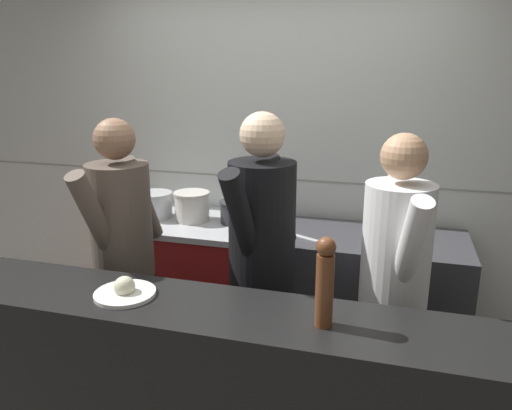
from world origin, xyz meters
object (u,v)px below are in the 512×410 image
object	(u,v)px
sauce_pot	(192,205)
plated_dish_main	(125,291)
pepper_mill	(325,280)
chefs_knife	(292,234)
chef_head_cook	(123,251)
braising_pot	(237,211)
chef_sous	(262,257)
oven_range	(198,280)
mixing_bowl_steel	(390,230)
stock_pot	(155,204)
chef_line	(394,280)

from	to	relation	value
sauce_pot	plated_dish_main	bearing A→B (deg)	-80.43
pepper_mill	chefs_knife	bearing A→B (deg)	107.55
sauce_pot	plated_dish_main	xyz separation A→B (m)	(0.21, -1.27, -0.03)
chef_head_cook	braising_pot	bearing A→B (deg)	67.88
braising_pot	pepper_mill	size ratio (longest dim) A/B	0.66
chefs_knife	plated_dish_main	xyz separation A→B (m)	(-0.51, -1.18, 0.08)
chef_sous	chefs_knife	bearing A→B (deg)	98.26
oven_range	chef_sous	world-z (taller)	chef_sous
pepper_mill	plated_dish_main	bearing A→B (deg)	178.78
mixing_bowl_steel	pepper_mill	world-z (taller)	pepper_mill
oven_range	stock_pot	distance (m)	0.62
sauce_pot	pepper_mill	bearing A→B (deg)	-49.34
stock_pot	pepper_mill	xyz separation A→B (m)	(1.39, -1.28, 0.15)
plated_dish_main	chef_sous	world-z (taller)	chef_sous
stock_pot	chef_line	distance (m)	1.79
oven_range	braising_pot	world-z (taller)	braising_pot
mixing_bowl_steel	chefs_knife	distance (m)	0.62
mixing_bowl_steel	chef_head_cook	xyz separation A→B (m)	(-1.45, -0.77, -0.01)
oven_range	plated_dish_main	distance (m)	1.39
pepper_mill	chef_line	size ratio (longest dim) A/B	0.22
chef_head_cook	chef_line	distance (m)	1.48
stock_pot	mixing_bowl_steel	world-z (taller)	stock_pot
stock_pot	chef_sous	distance (m)	1.17
chefs_knife	pepper_mill	bearing A→B (deg)	-72.45
mixing_bowl_steel	plated_dish_main	distance (m)	1.72
chef_head_cook	chef_sous	xyz separation A→B (m)	(0.80, 0.06, 0.03)
stock_pot	pepper_mill	bearing A→B (deg)	-42.81
chefs_knife	chef_line	world-z (taller)	chef_line
pepper_mill	chef_line	xyz separation A→B (m)	(0.26, 0.60, -0.23)
sauce_pot	mixing_bowl_steel	world-z (taller)	sauce_pot
sauce_pot	chefs_knife	distance (m)	0.74
oven_range	pepper_mill	distance (m)	1.83
chefs_knife	chef_head_cook	distance (m)	1.06
chef_sous	chef_line	bearing A→B (deg)	11.01
sauce_pot	chef_line	world-z (taller)	chef_line
oven_range	chef_line	xyz separation A→B (m)	(1.35, -0.69, 0.47)
braising_pot	chef_line	xyz separation A→B (m)	(1.05, -0.73, -0.07)
braising_pot	pepper_mill	bearing A→B (deg)	-59.28
sauce_pot	pepper_mill	distance (m)	1.70
chef_head_cook	chef_line	size ratio (longest dim) A/B	1.02
braising_pot	sauce_pot	bearing A→B (deg)	-172.60
oven_range	braising_pot	xyz separation A→B (m)	(0.30, 0.03, 0.53)
stock_pot	mixing_bowl_steel	xyz separation A→B (m)	(1.61, 0.04, -0.06)
chef_head_cook	chef_sous	bearing A→B (deg)	11.33
chef_sous	plated_dish_main	bearing A→B (deg)	-116.07
stock_pot	chef_sous	bearing A→B (deg)	-34.65
sauce_pot	chef_head_cook	distance (m)	0.75
stock_pot	braising_pot	xyz separation A→B (m)	(0.60, 0.04, -0.01)
oven_range	chef_head_cook	distance (m)	0.89
mixing_bowl_steel	chef_head_cook	bearing A→B (deg)	-151.93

